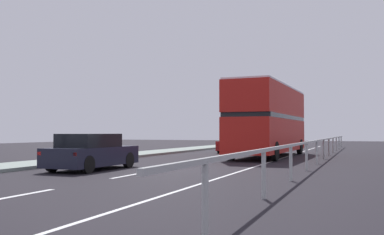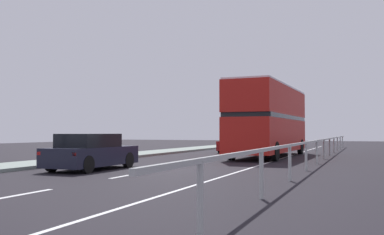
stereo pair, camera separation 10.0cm
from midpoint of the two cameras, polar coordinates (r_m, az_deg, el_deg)
The scene contains 7 objects.
ground_plane at distance 17.62m, azimuth -3.63°, elevation -6.89°, with size 73.92×120.00×0.10m, color black.
near_sidewalk_kerb at distance 20.86m, azimuth -18.61°, elevation -5.69°, with size 2.55×80.00×0.14m, color gray.
lane_paint_markings at distance 24.92m, azimuth 8.91°, elevation -5.29°, with size 3.27×46.00×0.01m.
bridge_side_railing at distance 24.95m, azimuth 16.97°, elevation -3.14°, with size 0.10×42.00×1.11m.
double_decker_bus_red at distance 26.60m, azimuth 10.18°, elevation -0.20°, with size 2.82×10.82×4.21m.
hatchback_car_near at distance 17.63m, azimuth -12.85°, elevation -4.46°, with size 1.89×4.20×1.41m.
sedan_car_ahead at distance 31.80m, azimuth 5.80°, elevation -3.33°, with size 1.98×4.11×1.44m.
Camera 2 is at (7.60, -15.83, 1.48)m, focal length 40.88 mm.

